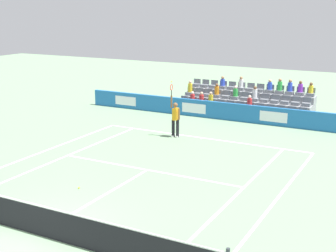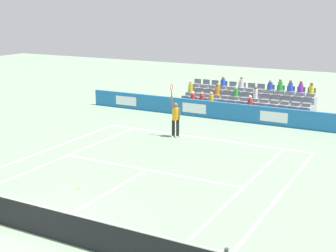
% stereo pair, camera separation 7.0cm
% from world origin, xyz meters
% --- Properties ---
extents(ground_plane, '(80.00, 80.00, 0.00)m').
position_xyz_m(ground_plane, '(0.00, 0.00, 0.00)').
color(ground_plane, gray).
extents(line_baseline, '(10.97, 0.10, 0.01)m').
position_xyz_m(line_baseline, '(0.00, -11.89, 0.00)').
color(line_baseline, white).
rests_on(line_baseline, ground).
extents(line_service, '(8.23, 0.10, 0.01)m').
position_xyz_m(line_service, '(0.00, -6.40, 0.00)').
color(line_service, white).
rests_on(line_service, ground).
extents(line_centre_service, '(0.10, 6.40, 0.01)m').
position_xyz_m(line_centre_service, '(0.00, -3.20, 0.00)').
color(line_centre_service, white).
rests_on(line_centre_service, ground).
extents(line_singles_sideline_left, '(0.10, 11.89, 0.01)m').
position_xyz_m(line_singles_sideline_left, '(4.12, -5.95, 0.00)').
color(line_singles_sideline_left, white).
rests_on(line_singles_sideline_left, ground).
extents(line_singles_sideline_right, '(0.10, 11.89, 0.01)m').
position_xyz_m(line_singles_sideline_right, '(-4.12, -5.95, 0.00)').
color(line_singles_sideline_right, white).
rests_on(line_singles_sideline_right, ground).
extents(line_doubles_sideline_left, '(0.10, 11.89, 0.01)m').
position_xyz_m(line_doubles_sideline_left, '(5.49, -5.95, 0.00)').
color(line_doubles_sideline_left, white).
rests_on(line_doubles_sideline_left, ground).
extents(line_doubles_sideline_right, '(0.10, 11.89, 0.01)m').
position_xyz_m(line_doubles_sideline_right, '(-5.49, -5.95, 0.00)').
color(line_doubles_sideline_right, white).
rests_on(line_doubles_sideline_right, ground).
extents(line_centre_mark, '(0.10, 0.20, 0.01)m').
position_xyz_m(line_centre_mark, '(0.00, -11.79, 0.00)').
color(line_centre_mark, white).
rests_on(line_centre_mark, ground).
extents(sponsor_barrier, '(19.42, 0.22, 1.02)m').
position_xyz_m(sponsor_barrier, '(-0.00, -16.13, 0.51)').
color(sponsor_barrier, '#1E66AD').
rests_on(sponsor_barrier, ground).
extents(tennis_net, '(11.97, 0.10, 1.07)m').
position_xyz_m(tennis_net, '(0.00, 0.00, 0.49)').
color(tennis_net, '#33383D').
rests_on(tennis_net, ground).
extents(tennis_player, '(0.53, 0.37, 2.85)m').
position_xyz_m(tennis_player, '(1.29, -11.39, 0.99)').
color(tennis_player, black).
rests_on(tennis_player, ground).
extents(stadium_stand, '(8.06, 2.85, 2.19)m').
position_xyz_m(stadium_stand, '(0.01, -18.44, 0.56)').
color(stadium_stand, gray).
rests_on(stadium_stand, ground).
extents(loose_tennis_ball, '(0.07, 0.07, 0.07)m').
position_xyz_m(loose_tennis_ball, '(1.16, -3.46, 0.03)').
color(loose_tennis_ball, '#D1E533').
rests_on(loose_tennis_ball, ground).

